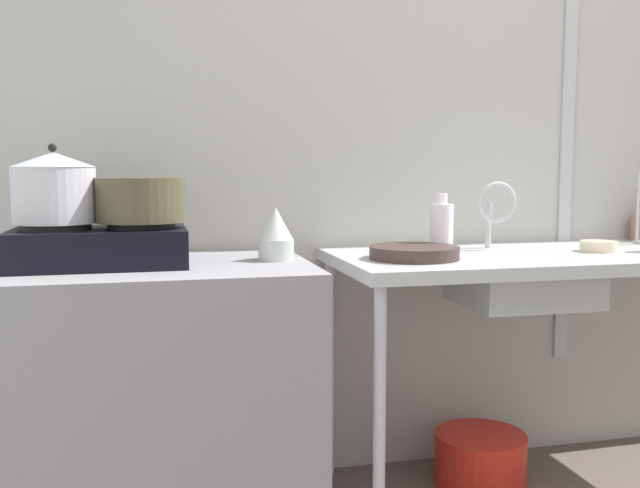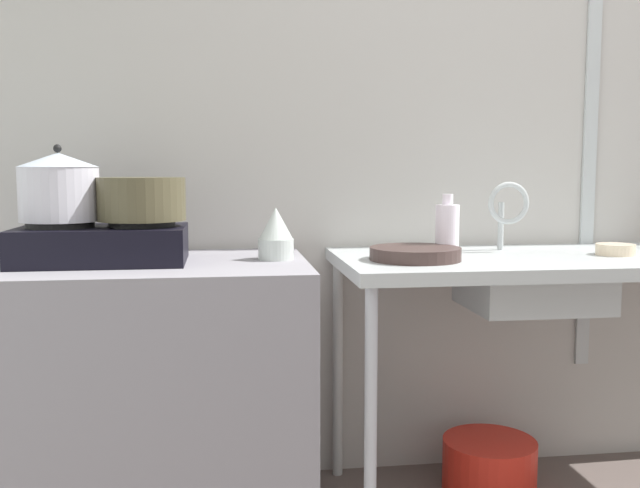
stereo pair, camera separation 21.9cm
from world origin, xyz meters
name	(u,v)px [view 2 (the right image)]	position (x,y,z in m)	size (l,w,h in m)	color
wall_back	(516,137)	(0.00, 1.53, 1.23)	(5.20, 0.10, 2.46)	#B0ADA6
wall_metal_strip	(592,103)	(0.26, 1.47, 1.35)	(0.05, 0.01, 1.97)	#B0B7B8
counter_concrete	(99,398)	(-1.47, 1.15, 0.42)	(1.27, 0.65, 0.83)	gray
counter_sink	(583,272)	(0.09, 1.15, 0.77)	(1.63, 0.65, 0.83)	#B0B7B8
stove	(102,243)	(-1.45, 1.15, 0.89)	(0.49, 0.31, 0.13)	black
pot_on_left_burner	(59,187)	(-1.56, 1.15, 1.06)	(0.23, 0.23, 0.23)	silver
pot_on_right_burner	(142,199)	(-1.33, 1.15, 1.02)	(0.26, 0.26, 0.13)	#4A452E
percolator	(276,234)	(-0.93, 1.17, 0.91)	(0.11, 0.11, 0.16)	silver
sink_basin	(532,283)	(-0.11, 1.12, 0.75)	(0.42, 0.35, 0.17)	#B0B7B8
faucet	(507,207)	(-0.13, 1.27, 0.98)	(0.14, 0.08, 0.24)	#B0B7B8
frying_pan	(415,254)	(-0.50, 1.09, 0.85)	(0.28, 0.28, 0.04)	#3B2B28
small_bowl_on_drainboard	(615,249)	(0.18, 1.13, 0.85)	(0.12, 0.12, 0.04)	beige
bottle_by_sink	(447,229)	(-0.37, 1.19, 0.92)	(0.08, 0.08, 0.20)	white
bucket_on_floor	(489,466)	(-0.19, 1.22, 0.09)	(0.32, 0.32, 0.19)	red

